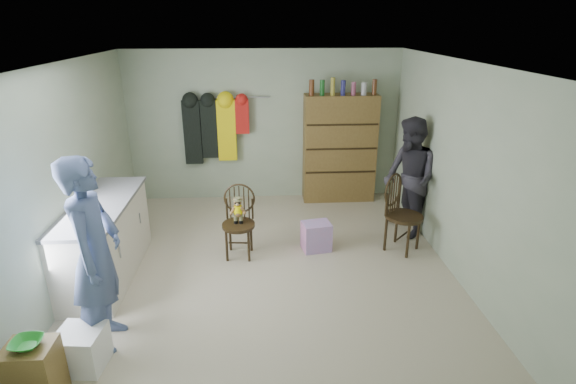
{
  "coord_description": "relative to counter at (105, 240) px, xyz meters",
  "views": [
    {
      "loc": [
        -0.08,
        -4.92,
        2.92
      ],
      "look_at": [
        0.25,
        0.2,
        0.95
      ],
      "focal_mm": 28.0,
      "sensor_mm": 36.0,
      "label": 1
    }
  ],
  "objects": [
    {
      "name": "coat_rack",
      "position": [
        1.12,
        2.38,
        0.78
      ],
      "size": [
        1.42,
        0.12,
        1.09
      ],
      "color": "#99999E",
      "rests_on": "ground"
    },
    {
      "name": "room_walls",
      "position": [
        1.95,
        0.53,
        1.11
      ],
      "size": [
        5.0,
        5.0,
        5.0
      ],
      "color": "#A5B295",
      "rests_on": "ground"
    },
    {
      "name": "person_right",
      "position": [
        3.95,
        0.9,
        0.38
      ],
      "size": [
        0.78,
        0.92,
        1.7
      ],
      "primitive_type": "imported",
      "rotation": [
        0.0,
        0.0,
        -1.4
      ],
      "color": "#2D2B33",
      "rests_on": "ground"
    },
    {
      "name": "chair_far",
      "position": [
        3.7,
        0.43,
        0.09
      ],
      "size": [
        0.66,
        0.66,
        1.05
      ],
      "rotation": [
        0.0,
        0.0,
        0.82
      ],
      "color": "black",
      "rests_on": "ground"
    },
    {
      "name": "counter",
      "position": [
        0.0,
        0.0,
        0.0
      ],
      "size": [
        0.64,
        1.86,
        0.94
      ],
      "color": "silver",
      "rests_on": "ground"
    },
    {
      "name": "bowl",
      "position": [
        0.02,
        -1.96,
        0.09
      ],
      "size": [
        0.24,
        0.24,
        0.06
      ],
      "primitive_type": "imported",
      "color": "#219129",
      "rests_on": "stool"
    },
    {
      "name": "ground_plane",
      "position": [
        1.95,
        0.0,
        -0.47
      ],
      "size": [
        5.0,
        5.0,
        0.0
      ],
      "primitive_type": "plane",
      "color": "#C2B89C",
      "rests_on": "ground"
    },
    {
      "name": "plastic_tub",
      "position": [
        0.25,
        -1.58,
        -0.29
      ],
      "size": [
        0.43,
        0.41,
        0.37
      ],
      "primitive_type": "cube",
      "rotation": [
        0.0,
        0.0,
        -0.11
      ],
      "color": "white",
      "rests_on": "ground"
    },
    {
      "name": "person_left",
      "position": [
        0.37,
        -1.24,
        0.46
      ],
      "size": [
        0.46,
        0.69,
        1.87
      ],
      "primitive_type": "imported",
      "rotation": [
        0.0,
        0.0,
        1.58
      ],
      "color": "#4B5B8A",
      "rests_on": "ground"
    },
    {
      "name": "dresser",
      "position": [
        3.2,
        2.3,
        0.44
      ],
      "size": [
        1.2,
        0.39,
        2.08
      ],
      "color": "brown",
      "rests_on": "ground"
    },
    {
      "name": "striped_bag",
      "position": [
        2.6,
        0.48,
        -0.28
      ],
      "size": [
        0.41,
        0.35,
        0.39
      ],
      "primitive_type": "cube",
      "rotation": [
        0.0,
        0.0,
        0.18
      ],
      "color": "pink",
      "rests_on": "ground"
    },
    {
      "name": "stool",
      "position": [
        0.02,
        -1.96,
        -0.2
      ],
      "size": [
        0.38,
        0.32,
        0.54
      ],
      "primitive_type": "cube",
      "color": "brown",
      "rests_on": "ground"
    },
    {
      "name": "chair_front",
      "position": [
        1.57,
        0.41,
        0.07
      ],
      "size": [
        0.46,
        0.46,
        0.95
      ],
      "rotation": [
        0.0,
        0.0,
        -0.09
      ],
      "color": "black",
      "rests_on": "ground"
    }
  ]
}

